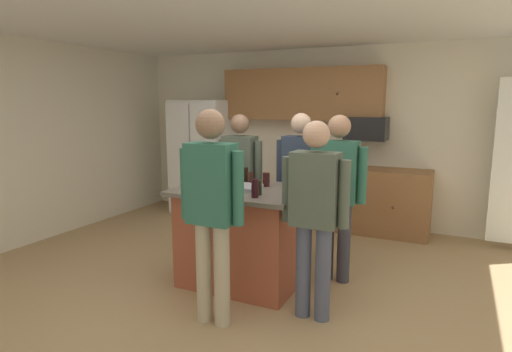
{
  "coord_description": "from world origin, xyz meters",
  "views": [
    {
      "loc": [
        1.77,
        -3.48,
        1.81
      ],
      "look_at": [
        -0.12,
        0.46,
        1.05
      ],
      "focal_mm": 29.85,
      "sensor_mm": 36.0,
      "label": 1
    }
  ],
  "objects_px": {
    "glass_stout_tall": "(266,180)",
    "tumbler_amber": "(245,175)",
    "microwave_over_range": "(366,129)",
    "person_guest_by_door": "(212,203)",
    "person_elder_center": "(240,175)",
    "mug_blue_stoneware": "(226,189)",
    "glass_dark_ale": "(251,179)",
    "glass_short_whisky": "(255,188)",
    "person_guest_right": "(315,208)",
    "serving_tray": "(237,187)",
    "kitchen_island": "(243,235)",
    "person_host_foreground": "(337,187)",
    "glass_pilsner": "(258,188)",
    "person_guest_left": "(300,177)",
    "refrigerator": "(203,157)"
  },
  "relations": [
    {
      "from": "microwave_over_range",
      "to": "glass_dark_ale",
      "type": "relative_size",
      "value": 4.08
    },
    {
      "from": "person_host_foreground",
      "to": "mug_blue_stoneware",
      "type": "distance_m",
      "value": 1.14
    },
    {
      "from": "person_guest_by_door",
      "to": "glass_short_whisky",
      "type": "bearing_deg",
      "value": -24.58
    },
    {
      "from": "glass_stout_tall",
      "to": "mug_blue_stoneware",
      "type": "xyz_separation_m",
      "value": [
        -0.18,
        -0.51,
        -0.02
      ]
    },
    {
      "from": "microwave_over_range",
      "to": "person_guest_by_door",
      "type": "relative_size",
      "value": 0.32
    },
    {
      "from": "person_elder_center",
      "to": "serving_tray",
      "type": "bearing_deg",
      "value": -3.89
    },
    {
      "from": "glass_stout_tall",
      "to": "tumbler_amber",
      "type": "distance_m",
      "value": 0.29
    },
    {
      "from": "person_guest_by_door",
      "to": "person_guest_right",
      "type": "distance_m",
      "value": 0.84
    },
    {
      "from": "person_elder_center",
      "to": "tumbler_amber",
      "type": "xyz_separation_m",
      "value": [
        0.31,
        -0.47,
        0.09
      ]
    },
    {
      "from": "glass_pilsner",
      "to": "person_elder_center",
      "type": "bearing_deg",
      "value": 125.86
    },
    {
      "from": "person_host_foreground",
      "to": "person_elder_center",
      "type": "bearing_deg",
      "value": -42.06
    },
    {
      "from": "person_elder_center",
      "to": "glass_dark_ale",
      "type": "xyz_separation_m",
      "value": [
        0.42,
        -0.57,
        0.08
      ]
    },
    {
      "from": "person_guest_left",
      "to": "serving_tray",
      "type": "xyz_separation_m",
      "value": [
        -0.36,
        -0.83,
        0.01
      ]
    },
    {
      "from": "mug_blue_stoneware",
      "to": "tumbler_amber",
      "type": "relative_size",
      "value": 0.84
    },
    {
      "from": "person_elder_center",
      "to": "mug_blue_stoneware",
      "type": "xyz_separation_m",
      "value": [
        0.41,
        -1.06,
        0.06
      ]
    },
    {
      "from": "serving_tray",
      "to": "tumbler_amber",
      "type": "bearing_deg",
      "value": 102.34
    },
    {
      "from": "glass_stout_tall",
      "to": "glass_short_whisky",
      "type": "xyz_separation_m",
      "value": [
        0.12,
        -0.51,
        0.02
      ]
    },
    {
      "from": "person_guest_by_door",
      "to": "serving_tray",
      "type": "bearing_deg",
      "value": 3.81
    },
    {
      "from": "person_host_foreground",
      "to": "person_guest_by_door",
      "type": "distance_m",
      "value": 1.45
    },
    {
      "from": "person_guest_right",
      "to": "mug_blue_stoneware",
      "type": "height_order",
      "value": "person_guest_right"
    },
    {
      "from": "refrigerator",
      "to": "microwave_over_range",
      "type": "relative_size",
      "value": 3.28
    },
    {
      "from": "person_elder_center",
      "to": "person_guest_by_door",
      "type": "distance_m",
      "value": 1.68
    },
    {
      "from": "person_elder_center",
      "to": "person_guest_left",
      "type": "distance_m",
      "value": 0.74
    },
    {
      "from": "person_guest_left",
      "to": "glass_pilsner",
      "type": "relative_size",
      "value": 12.73
    },
    {
      "from": "microwave_over_range",
      "to": "person_guest_by_door",
      "type": "bearing_deg",
      "value": -100.22
    },
    {
      "from": "microwave_over_range",
      "to": "tumbler_amber",
      "type": "xyz_separation_m",
      "value": [
        -0.84,
        -2.05,
        -0.4
      ]
    },
    {
      "from": "glass_dark_ale",
      "to": "glass_short_whisky",
      "type": "bearing_deg",
      "value": -60.26
    },
    {
      "from": "person_elder_center",
      "to": "glass_dark_ale",
      "type": "height_order",
      "value": "person_elder_center"
    },
    {
      "from": "person_guest_right",
      "to": "person_guest_left",
      "type": "bearing_deg",
      "value": -40.47
    },
    {
      "from": "glass_short_whisky",
      "to": "person_host_foreground",
      "type": "bearing_deg",
      "value": 54.15
    },
    {
      "from": "person_guest_by_door",
      "to": "glass_stout_tall",
      "type": "height_order",
      "value": "person_guest_by_door"
    },
    {
      "from": "person_guest_left",
      "to": "glass_dark_ale",
      "type": "relative_size",
      "value": 12.33
    },
    {
      "from": "microwave_over_range",
      "to": "person_guest_right",
      "type": "xyz_separation_m",
      "value": [
        0.14,
        -2.73,
        -0.49
      ]
    },
    {
      "from": "person_guest_by_door",
      "to": "tumbler_amber",
      "type": "xyz_separation_m",
      "value": [
        -0.27,
        1.11,
        0.03
      ]
    },
    {
      "from": "microwave_over_range",
      "to": "kitchen_island",
      "type": "bearing_deg",
      "value": -107.09
    },
    {
      "from": "microwave_over_range",
      "to": "person_guest_left",
      "type": "distance_m",
      "value": 1.66
    },
    {
      "from": "person_guest_left",
      "to": "person_guest_right",
      "type": "height_order",
      "value": "person_guest_left"
    },
    {
      "from": "person_guest_right",
      "to": "glass_dark_ale",
      "type": "xyz_separation_m",
      "value": [
        -0.87,
        0.58,
        0.08
      ]
    },
    {
      "from": "person_host_foreground",
      "to": "glass_pilsner",
      "type": "bearing_deg",
      "value": 20.48
    },
    {
      "from": "person_elder_center",
      "to": "person_host_foreground",
      "type": "bearing_deg",
      "value": 46.72
    },
    {
      "from": "person_guest_right",
      "to": "glass_short_whisky",
      "type": "height_order",
      "value": "person_guest_right"
    },
    {
      "from": "glass_dark_ale",
      "to": "glass_pilsner",
      "type": "bearing_deg",
      "value": -55.58
    },
    {
      "from": "person_guest_right",
      "to": "glass_dark_ale",
      "type": "distance_m",
      "value": 1.05
    },
    {
      "from": "person_guest_by_door",
      "to": "serving_tray",
      "type": "xyz_separation_m",
      "value": [
        -0.2,
        0.79,
        -0.03
      ]
    },
    {
      "from": "person_guest_by_door",
      "to": "tumbler_amber",
      "type": "relative_size",
      "value": 10.91
    },
    {
      "from": "microwave_over_range",
      "to": "glass_dark_ale",
      "type": "height_order",
      "value": "microwave_over_range"
    },
    {
      "from": "tumbler_amber",
      "to": "serving_tray",
      "type": "distance_m",
      "value": 0.33
    },
    {
      "from": "person_elder_center",
      "to": "person_guest_left",
      "type": "bearing_deg",
      "value": 63.58
    },
    {
      "from": "person_guest_by_door",
      "to": "person_guest_left",
      "type": "distance_m",
      "value": 1.63
    },
    {
      "from": "serving_tray",
      "to": "kitchen_island",
      "type": "bearing_deg",
      "value": 33.96
    }
  ]
}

